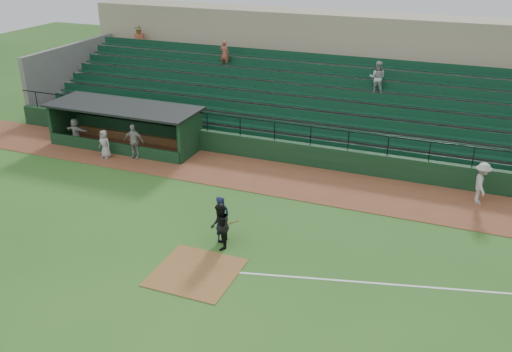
% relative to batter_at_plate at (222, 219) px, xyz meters
% --- Properties ---
extents(ground, '(90.00, 90.00, 0.00)m').
position_rel_batter_at_plate_xyz_m(ground, '(0.05, -1.47, -0.97)').
color(ground, '#29581C').
rests_on(ground, ground).
extents(warning_track, '(40.00, 4.00, 0.03)m').
position_rel_batter_at_plate_xyz_m(warning_track, '(0.05, 6.53, -0.96)').
color(warning_track, brown).
rests_on(warning_track, ground).
extents(home_plate_dirt, '(3.00, 3.00, 0.03)m').
position_rel_batter_at_plate_xyz_m(home_plate_dirt, '(0.05, -2.47, -0.96)').
color(home_plate_dirt, brown).
rests_on(home_plate_dirt, ground).
extents(foul_line, '(17.49, 4.44, 0.01)m').
position_rel_batter_at_plate_xyz_m(foul_line, '(8.05, -0.27, -0.97)').
color(foul_line, white).
rests_on(foul_line, ground).
extents(stadium_structure, '(38.00, 13.08, 6.40)m').
position_rel_batter_at_plate_xyz_m(stadium_structure, '(0.05, 14.98, 1.33)').
color(stadium_structure, black).
rests_on(stadium_structure, ground).
extents(dugout, '(8.90, 3.20, 2.42)m').
position_rel_batter_at_plate_xyz_m(dugout, '(-9.70, 8.09, 0.36)').
color(dugout, black).
rests_on(dugout, ground).
extents(batter_at_plate, '(1.09, 0.79, 1.95)m').
position_rel_batter_at_plate_xyz_m(batter_at_plate, '(0.00, 0.00, 0.00)').
color(batter_at_plate, black).
rests_on(batter_at_plate, ground).
extents(umpire, '(1.07, 1.15, 1.91)m').
position_rel_batter_at_plate_xyz_m(umpire, '(0.17, -0.55, -0.02)').
color(umpire, black).
rests_on(umpire, ground).
extents(runner, '(0.91, 1.37, 1.97)m').
position_rel_batter_at_plate_xyz_m(runner, '(9.55, 7.37, 0.04)').
color(runner, '#ACA8A1').
rests_on(runner, warning_track).
extents(dugout_player_a, '(1.20, 0.63, 1.95)m').
position_rel_batter_at_plate_xyz_m(dugout_player_a, '(-8.16, 6.17, 0.03)').
color(dugout_player_a, '#9B9691').
rests_on(dugout_player_a, warning_track).
extents(dugout_player_b, '(0.85, 0.64, 1.58)m').
position_rel_batter_at_plate_xyz_m(dugout_player_b, '(-9.70, 5.65, -0.15)').
color(dugout_player_b, '#9C9792').
rests_on(dugout_player_b, warning_track).
extents(dugout_player_c, '(1.48, 0.49, 1.59)m').
position_rel_batter_at_plate_xyz_m(dugout_player_c, '(-12.46, 6.70, -0.15)').
color(dugout_player_c, '#A8A39D').
rests_on(dugout_player_c, warning_track).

